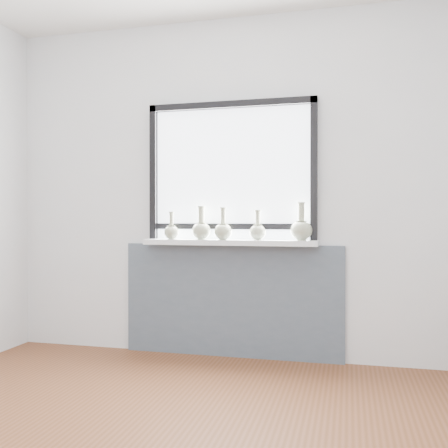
% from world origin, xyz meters
% --- Properties ---
extents(back_wall, '(3.60, 0.02, 2.60)m').
position_xyz_m(back_wall, '(0.00, 1.81, 1.30)').
color(back_wall, silver).
rests_on(back_wall, ground).
extents(apron_panel, '(1.70, 0.03, 0.86)m').
position_xyz_m(apron_panel, '(0.00, 1.78, 0.43)').
color(apron_panel, '#4E5868').
rests_on(apron_panel, ground).
extents(windowsill, '(1.32, 0.18, 0.04)m').
position_xyz_m(windowsill, '(0.00, 1.71, 0.88)').
color(windowsill, white).
rests_on(windowsill, apron_panel).
extents(window, '(1.30, 0.06, 1.05)m').
position_xyz_m(window, '(0.00, 1.77, 1.44)').
color(window, black).
rests_on(window, windowsill).
extents(vase_a, '(0.12, 0.12, 0.21)m').
position_xyz_m(vase_a, '(-0.45, 1.68, 0.96)').
color(vase_a, '#ABB392').
rests_on(vase_a, windowsill).
extents(vase_b, '(0.14, 0.14, 0.25)m').
position_xyz_m(vase_b, '(-0.22, 1.71, 0.98)').
color(vase_b, '#ABB392').
rests_on(vase_b, windowsill).
extents(vase_c, '(0.13, 0.13, 0.24)m').
position_xyz_m(vase_c, '(-0.04, 1.69, 0.97)').
color(vase_c, '#ABB392').
rests_on(vase_c, windowsill).
extents(vase_d, '(0.12, 0.12, 0.22)m').
position_xyz_m(vase_d, '(0.22, 1.72, 0.97)').
color(vase_d, '#ABB392').
rests_on(vase_d, windowsill).
extents(vase_e, '(0.16, 0.16, 0.28)m').
position_xyz_m(vase_e, '(0.54, 1.71, 0.99)').
color(vase_e, '#ABB392').
rests_on(vase_e, windowsill).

